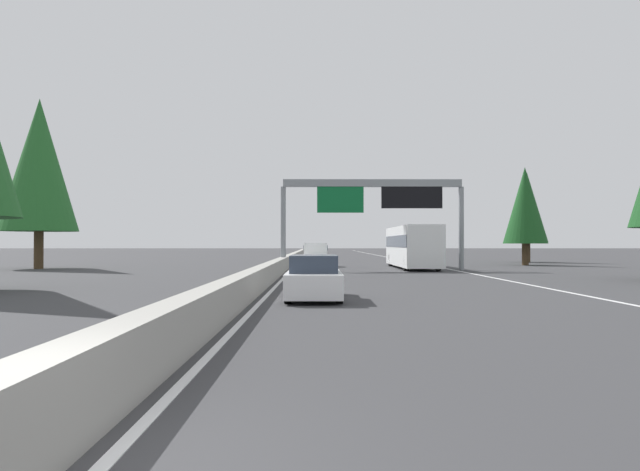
{
  "coord_description": "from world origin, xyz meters",
  "views": [
    {
      "loc": [
        -4.51,
        -2.03,
        1.85
      ],
      "look_at": [
        69.71,
        -2.42,
        2.87
      ],
      "focal_mm": 32.79,
      "sensor_mm": 36.0,
      "label": 1
    }
  ],
  "objects": [
    {
      "name": "shoulder_stripe_right",
      "position": [
        70.0,
        -11.52,
        0.01
      ],
      "size": [
        160.0,
        0.16,
        0.01
      ],
      "primitive_type": "cube",
      "color": "silver",
      "rests_on": "ground"
    },
    {
      "name": "conifer_left_near",
      "position": [
        38.34,
        18.37,
        7.62
      ],
      "size": [
        5.51,
        5.51,
        12.53
      ],
      "color": "#4C3823",
      "rests_on": "ground"
    },
    {
      "name": "pickup_distant_a",
      "position": [
        41.82,
        -1.92,
        0.91
      ],
      "size": [
        5.6,
        2.0,
        1.86
      ],
      "color": "white",
      "rests_on": "ground"
    },
    {
      "name": "ground_plane",
      "position": [
        60.0,
        0.0,
        0.0
      ],
      "size": [
        320.0,
        320.0,
        0.0
      ],
      "primitive_type": "plane",
      "color": "#38383A"
    },
    {
      "name": "conifer_right_mid",
      "position": [
        53.0,
        -22.81,
        5.4
      ],
      "size": [
        3.91,
        3.91,
        8.9
      ],
      "color": "#4C3823",
      "rests_on": "ground"
    },
    {
      "name": "sedan_near_right",
      "position": [
        117.88,
        -1.86,
        0.68
      ],
      "size": [
        4.4,
        1.8,
        1.47
      ],
      "color": "#AD931E",
      "rests_on": "ground"
    },
    {
      "name": "shoulder_stripe_median",
      "position": [
        70.0,
        -0.25,
        0.01
      ],
      "size": [
        160.0,
        0.16,
        0.01
      ],
      "primitive_type": "cube",
      "color": "silver",
      "rests_on": "ground"
    },
    {
      "name": "conifer_right_near",
      "position": [
        45.27,
        -19.85,
        5.1
      ],
      "size": [
        3.7,
        3.7,
        8.4
      ],
      "color": "#4C3823",
      "rests_on": "ground"
    },
    {
      "name": "median_barrier",
      "position": [
        80.0,
        0.3,
        0.45
      ],
      "size": [
        180.0,
        0.56,
        0.9
      ],
      "primitive_type": "cube",
      "color": "#9E9B93",
      "rests_on": "ground"
    },
    {
      "name": "bus_distant_b",
      "position": [
        39.01,
        -9.14,
        1.72
      ],
      "size": [
        11.5,
        2.55,
        3.1
      ],
      "color": "white",
      "rests_on": "ground"
    },
    {
      "name": "sedan_mid_right",
      "position": [
        14.85,
        -1.93,
        0.68
      ],
      "size": [
        4.4,
        1.8,
        1.47
      ],
      "color": "white",
      "rests_on": "ground"
    },
    {
      "name": "sign_gantry_overhead",
      "position": [
        35.73,
        -6.04,
        4.99
      ],
      "size": [
        0.5,
        12.68,
        6.28
      ],
      "color": "gray",
      "rests_on": "ground"
    }
  ]
}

